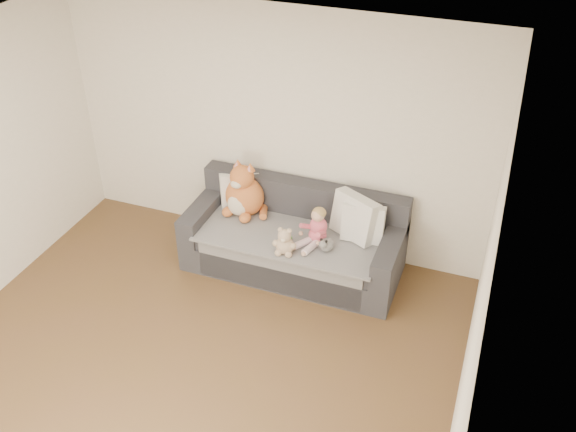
# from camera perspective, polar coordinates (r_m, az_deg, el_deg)

# --- Properties ---
(room_shell) EXTENTS (5.00, 5.00, 5.00)m
(room_shell) POSITION_cam_1_polar(r_m,az_deg,el_deg) (4.97, -10.03, -2.64)
(room_shell) COLOR brown
(room_shell) RESTS_ON ground
(sofa) EXTENTS (2.20, 0.94, 0.85)m
(sofa) POSITION_cam_1_polar(r_m,az_deg,el_deg) (6.61, 0.57, -2.30)
(sofa) COLOR #2B2C31
(sofa) RESTS_ON ground
(cushion_left) EXTENTS (0.44, 0.37, 0.39)m
(cushion_left) POSITION_cam_1_polar(r_m,az_deg,el_deg) (6.81, -4.29, 2.33)
(cushion_left) COLOR silver
(cushion_left) RESTS_ON sofa
(cushion_right_back) EXTENTS (0.53, 0.41, 0.46)m
(cushion_right_back) POSITION_cam_1_polar(r_m,az_deg,el_deg) (6.33, 5.95, -0.08)
(cushion_right_back) COLOR silver
(cushion_right_back) RESTS_ON sofa
(cushion_right_front) EXTENTS (0.42, 0.21, 0.39)m
(cushion_right_front) POSITION_cam_1_polar(r_m,az_deg,el_deg) (6.31, 6.69, -0.65)
(cushion_right_front) COLOR silver
(cushion_right_front) RESTS_ON sofa
(toddler) EXTENTS (0.29, 0.39, 0.39)m
(toddler) POSITION_cam_1_polar(r_m,az_deg,el_deg) (6.24, 2.52, -1.12)
(toddler) COLOR #DF4F8A
(toddler) RESTS_ON sofa
(plush_cat) EXTENTS (0.49, 0.43, 0.63)m
(plush_cat) POSITION_cam_1_polar(r_m,az_deg,el_deg) (6.66, -3.95, 1.99)
(plush_cat) COLOR #BF572A
(plush_cat) RESTS_ON sofa
(teddy_bear) EXTENTS (0.23, 0.17, 0.29)m
(teddy_bear) POSITION_cam_1_polar(r_m,az_deg,el_deg) (6.11, -0.30, -2.44)
(teddy_bear) COLOR tan
(teddy_bear) RESTS_ON sofa
(plush_cow) EXTENTS (0.13, 0.20, 0.17)m
(plush_cow) POSITION_cam_1_polar(r_m,az_deg,el_deg) (6.19, 3.42, -2.55)
(plush_cow) COLOR white
(plush_cow) RESTS_ON sofa
(sippy_cup) EXTENTS (0.12, 0.09, 0.13)m
(sippy_cup) POSITION_cam_1_polar(r_m,az_deg,el_deg) (6.29, -0.08, -1.86)
(sippy_cup) COLOR #593A9E
(sippy_cup) RESTS_ON sofa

